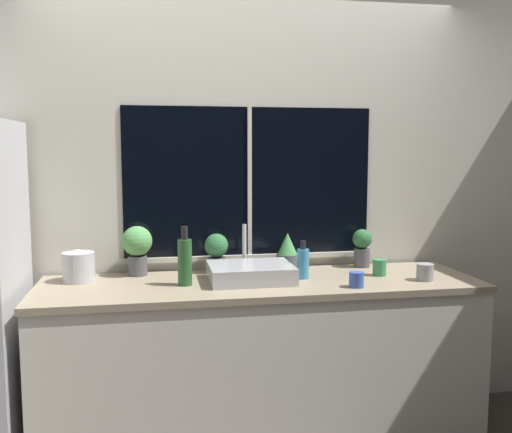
{
  "coord_description": "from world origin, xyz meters",
  "views": [
    {
      "loc": [
        -0.57,
        -2.62,
        1.62
      ],
      "look_at": [
        -0.03,
        0.33,
        1.27
      ],
      "focal_mm": 40.0,
      "sensor_mm": 36.0,
      "label": 1
    }
  ],
  "objects": [
    {
      "name": "wall_back",
      "position": [
        0.0,
        0.73,
        1.35
      ],
      "size": [
        8.0,
        0.09,
        2.7
      ],
      "color": "beige",
      "rests_on": "ground_plane"
    },
    {
      "name": "wall_right",
      "position": [
        2.19,
        1.5,
        1.35
      ],
      "size": [
        0.06,
        7.0,
        2.7
      ],
      "color": "beige",
      "rests_on": "ground_plane"
    },
    {
      "name": "counter",
      "position": [
        0.0,
        0.33,
        0.46
      ],
      "size": [
        2.36,
        0.69,
        0.92
      ],
      "color": "silver",
      "rests_on": "ground_plane"
    },
    {
      "name": "sink",
      "position": [
        -0.06,
        0.35,
        0.97
      ],
      "size": [
        0.44,
        0.41,
        0.28
      ],
      "color": "#ADADB2",
      "rests_on": "counter"
    },
    {
      "name": "potted_plant_far_left",
      "position": [
        -0.66,
        0.59,
        1.09
      ],
      "size": [
        0.17,
        0.17,
        0.28
      ],
      "color": "#4C4C51",
      "rests_on": "counter"
    },
    {
      "name": "potted_plant_center_left",
      "position": [
        -0.21,
        0.59,
        1.05
      ],
      "size": [
        0.14,
        0.14,
        0.22
      ],
      "color": "#4C4C51",
      "rests_on": "counter"
    },
    {
      "name": "potted_plant_center_right",
      "position": [
        0.21,
        0.59,
        1.03
      ],
      "size": [
        0.13,
        0.13,
        0.22
      ],
      "color": "#4C4C51",
      "rests_on": "counter"
    },
    {
      "name": "potted_plant_far_right",
      "position": [
        0.67,
        0.59,
        1.05
      ],
      "size": [
        0.12,
        0.12,
        0.23
      ],
      "color": "#4C4C51",
      "rests_on": "counter"
    },
    {
      "name": "soap_bottle",
      "position": [
        0.24,
        0.35,
        1.01
      ],
      "size": [
        0.07,
        0.07,
        0.21
      ],
      "color": "teal",
      "rests_on": "counter"
    },
    {
      "name": "bottle_tall",
      "position": [
        -0.41,
        0.31,
        1.05
      ],
      "size": [
        0.07,
        0.07,
        0.31
      ],
      "color": "#235128",
      "rests_on": "counter"
    },
    {
      "name": "mug_grey",
      "position": [
        0.88,
        0.19,
        0.97
      ],
      "size": [
        0.09,
        0.09,
        0.09
      ],
      "color": "gray",
      "rests_on": "counter"
    },
    {
      "name": "mug_green",
      "position": [
        0.68,
        0.35,
        0.97
      ],
      "size": [
        0.08,
        0.08,
        0.09
      ],
      "color": "#38844C",
      "rests_on": "counter"
    },
    {
      "name": "mug_blue",
      "position": [
        0.46,
        0.11,
        0.96
      ],
      "size": [
        0.08,
        0.08,
        0.08
      ],
      "color": "#3351AD",
      "rests_on": "counter"
    },
    {
      "name": "kettle",
      "position": [
        -0.96,
        0.5,
        1.01
      ],
      "size": [
        0.17,
        0.17,
        0.18
      ],
      "color": "#B2B2B7",
      "rests_on": "counter"
    }
  ]
}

